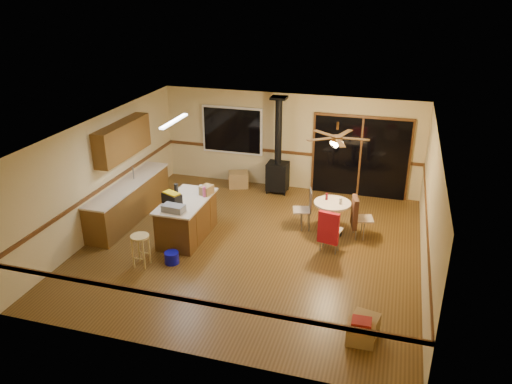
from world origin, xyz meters
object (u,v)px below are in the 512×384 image
at_px(chair_near, 329,228).
at_px(box_corner_b, 365,324).
at_px(dining_table, 332,213).
at_px(bar_stool, 141,251).
at_px(blue_bucket, 172,258).
at_px(box_under_window, 238,179).
at_px(wood_stove, 278,167).
at_px(chair_right, 356,212).
at_px(toolbox_black, 172,199).
at_px(chair_left, 307,205).
at_px(toolbox_grey, 174,208).
at_px(kitchen_island, 187,219).
at_px(box_corner_a, 361,333).

bearing_deg(chair_near, box_corner_b, -67.79).
bearing_deg(dining_table, bar_stool, -144.92).
distance_m(blue_bucket, box_under_window, 4.22).
height_order(wood_stove, chair_right, wood_stove).
xyz_separation_m(wood_stove, chair_right, (2.27, -1.99, -0.13)).
bearing_deg(bar_stool, toolbox_black, 79.75).
distance_m(toolbox_black, blue_bucket, 1.29).
bearing_deg(chair_left, toolbox_black, -151.54).
xyz_separation_m(blue_bucket, box_corner_b, (3.95, -1.11, 0.05)).
bearing_deg(chair_right, toolbox_black, -160.71).
distance_m(bar_stool, box_under_window, 4.51).
distance_m(dining_table, chair_near, 0.88).
xyz_separation_m(wood_stove, chair_left, (1.15, -1.87, -0.14)).
relative_size(wood_stove, toolbox_black, 5.95).
distance_m(dining_table, chair_right, 0.53).
distance_m(bar_stool, dining_table, 4.21).
bearing_deg(toolbox_grey, bar_stool, -116.66).
xyz_separation_m(bar_stool, box_under_window, (0.57, 4.47, -0.12)).
height_order(kitchen_island, blue_bucket, kitchen_island).
relative_size(toolbox_grey, box_corner_a, 1.04).
bearing_deg(box_corner_b, blue_bucket, 164.30).
bearing_deg(chair_left, chair_near, -56.70).
relative_size(chair_near, box_corner_b, 1.69).
height_order(kitchen_island, box_corner_a, kitchen_island).
relative_size(chair_right, box_corner_b, 1.69).
distance_m(kitchen_island, chair_right, 3.72).
relative_size(toolbox_black, blue_bucket, 1.45).
relative_size(toolbox_grey, bar_stool, 0.68).
bearing_deg(chair_left, bar_stool, -138.20).
bearing_deg(kitchen_island, chair_left, 25.68).
bearing_deg(toolbox_black, box_under_window, 83.67).
relative_size(toolbox_black, box_under_window, 0.80).
bearing_deg(chair_near, chair_left, 123.30).
xyz_separation_m(blue_bucket, box_under_window, (0.04, 4.22, 0.09)).
distance_m(toolbox_grey, blue_bucket, 1.01).
xyz_separation_m(toolbox_grey, box_corner_a, (4.04, -1.88, -0.80)).
bearing_deg(toolbox_grey, blue_bucket, -74.75).
relative_size(toolbox_black, box_corner_b, 1.02).
height_order(kitchen_island, bar_stool, kitchen_island).
distance_m(chair_left, chair_near, 1.20).
xyz_separation_m(kitchen_island, toolbox_black, (-0.20, -0.26, 0.56)).
height_order(wood_stove, toolbox_grey, wood_stove).
bearing_deg(blue_bucket, chair_near, 23.49).
xyz_separation_m(chair_right, box_corner_b, (0.52, -3.29, -0.43)).
distance_m(dining_table, chair_left, 0.61).
distance_m(wood_stove, box_corner_a, 6.19).
xyz_separation_m(dining_table, chair_left, (-0.60, 0.13, 0.06)).
bearing_deg(toolbox_black, blue_bucket, -68.88).
distance_m(wood_stove, box_corner_b, 6.00).
height_order(dining_table, box_corner_a, dining_table).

